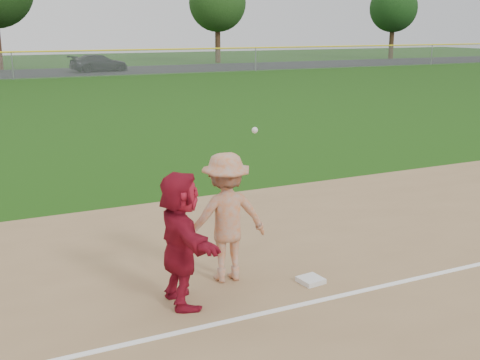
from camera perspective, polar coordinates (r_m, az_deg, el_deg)
name	(u,v)px	position (r m, az deg, el deg)	size (l,w,h in m)	color
ground	(282,283)	(9.43, 4.01, -9.75)	(160.00, 160.00, 0.00)	#1A450D
foul_line	(310,303)	(8.80, 6.63, -11.48)	(60.00, 0.10, 0.01)	white
parking_asphalt	(6,74)	(53.76, -21.29, 9.36)	(120.00, 10.00, 0.01)	black
first_base	(311,280)	(9.43, 6.73, -9.41)	(0.34, 0.34, 0.08)	silver
base_runner	(181,239)	(8.40, -5.66, -5.60)	(1.80, 0.57, 1.94)	maroon
car_right	(99,63)	(54.06, -13.23, 10.75)	(2.03, 4.99, 1.45)	black
first_base_play	(226,217)	(9.17, -1.33, -3.56)	(1.36, 0.86, 2.38)	#9E9EA0
outfield_fence	(11,52)	(47.68, -20.87, 11.23)	(110.00, 0.12, 110.00)	#999EA0
tree_3	(217,3)	(65.78, -2.16, 16.43)	(6.00, 6.00, 9.19)	#382314
tree_4	(393,8)	(76.01, 14.35, 15.50)	(5.60, 5.60, 8.67)	#312212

